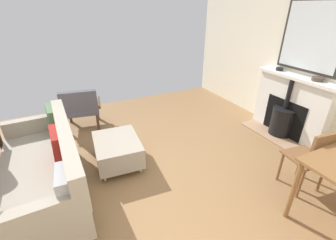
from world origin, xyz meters
The scene contains 10 objects.
ground_plane centered at (0.00, 0.00, 0.00)m, with size 5.98×5.29×0.01m, color olive.
wall_left centered at (-2.99, 0.00, 1.36)m, with size 0.12×5.29×2.71m, color silver.
fireplace centered at (-2.79, 0.14, 0.46)m, with size 0.56×1.36×1.05m.
mirror_over_mantel centered at (-2.90, 0.14, 1.63)m, with size 0.04×0.99×1.03m.
mantel_bowl_near centered at (-2.81, -0.23, 1.08)m, with size 0.12×0.12×0.05m.
mantel_bowl_far centered at (-2.81, 0.44, 1.08)m, with size 0.15×0.15×0.06m.
sofa centered at (0.93, -0.08, 0.37)m, with size 0.87×1.90×0.84m.
ottoman centered at (0.05, -0.31, 0.24)m, with size 0.66×0.81×0.39m.
armchair_accent centered at (0.35, -1.61, 0.44)m, with size 0.76×0.68×0.79m.
dining_chair_near_fireplace centered at (-1.84, 1.21, 0.50)m, with size 0.45×0.45×0.84m.
Camera 1 is at (0.59, 2.40, 2.05)m, focal length 24.38 mm.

